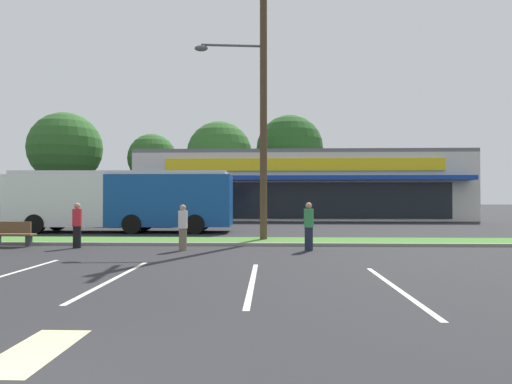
% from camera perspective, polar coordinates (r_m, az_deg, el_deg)
% --- Properties ---
extents(grass_median, '(56.00, 2.20, 0.12)m').
position_cam_1_polar(grass_median, '(17.74, -6.24, -6.54)').
color(grass_median, '#427A2D').
rests_on(grass_median, ground_plane).
extents(curb_lip, '(56.00, 0.24, 0.12)m').
position_cam_1_polar(curb_lip, '(16.54, -6.84, -6.95)').
color(curb_lip, gray).
rests_on(curb_lip, ground_plane).
extents(parking_stripe_0, '(0.12, 4.80, 0.01)m').
position_cam_1_polar(parking_stripe_0, '(11.89, -30.42, -9.54)').
color(parking_stripe_0, silver).
rests_on(parking_stripe_0, ground_plane).
extents(parking_stripe_1, '(0.12, 4.80, 0.01)m').
position_cam_1_polar(parking_stripe_1, '(10.31, -18.50, -10.97)').
color(parking_stripe_1, silver).
rests_on(parking_stripe_1, ground_plane).
extents(parking_stripe_2, '(0.12, 4.80, 0.01)m').
position_cam_1_polar(parking_stripe_2, '(9.47, -0.52, -11.93)').
color(parking_stripe_2, silver).
rests_on(parking_stripe_2, ground_plane).
extents(parking_stripe_3, '(0.12, 4.80, 0.01)m').
position_cam_1_polar(parking_stripe_3, '(9.29, 18.29, -12.11)').
color(parking_stripe_3, silver).
rests_on(parking_stripe_3, ground_plane).
extents(lot_arrow, '(0.70, 1.60, 0.01)m').
position_cam_1_polar(lot_arrow, '(6.02, -27.56, -18.38)').
color(lot_arrow, beige).
rests_on(lot_arrow, ground_plane).
extents(storefront_building, '(27.42, 14.13, 5.76)m').
position_cam_1_polar(storefront_building, '(39.97, 5.70, 0.69)').
color(storefront_building, beige).
rests_on(storefront_building, ground_plane).
extents(tree_far_left, '(8.01, 8.01, 11.43)m').
position_cam_1_polar(tree_far_left, '(52.53, -24.17, 5.36)').
color(tree_far_left, '#473323').
rests_on(tree_far_left, ground_plane).
extents(tree_left, '(5.71, 5.71, 9.39)m').
position_cam_1_polar(tree_left, '(51.74, -13.74, 4.40)').
color(tree_left, '#473323').
rests_on(tree_left, ground_plane).
extents(tree_mid_left, '(7.11, 7.11, 10.23)m').
position_cam_1_polar(tree_mid_left, '(46.97, -4.93, 5.09)').
color(tree_mid_left, '#473323').
rests_on(tree_mid_left, ground_plane).
extents(tree_mid, '(7.56, 7.56, 11.23)m').
position_cam_1_polar(tree_mid, '(48.62, 4.54, 5.80)').
color(tree_mid, '#473323').
rests_on(tree_mid, ground_plane).
extents(utility_pole, '(3.06, 2.40, 11.39)m').
position_cam_1_polar(utility_pole, '(18.22, 0.60, 12.59)').
color(utility_pole, '#4C3826').
rests_on(utility_pole, ground_plane).
extents(city_bus, '(11.80, 2.86, 3.25)m').
position_cam_1_polar(city_bus, '(23.94, -17.46, -0.94)').
color(city_bus, '#144793').
rests_on(city_bus, ground_plane).
extents(bus_stop_bench, '(1.60, 0.45, 0.95)m').
position_cam_1_polar(bus_stop_bench, '(18.51, -29.91, -4.82)').
color(bus_stop_bench, brown).
rests_on(bus_stop_bench, ground_plane).
extents(car_1, '(4.74, 1.87, 1.58)m').
position_cam_1_polar(car_1, '(32.77, -25.32, -2.52)').
color(car_1, '#9E998C').
rests_on(car_1, ground_plane).
extents(car_2, '(4.79, 1.95, 1.50)m').
position_cam_1_polar(car_2, '(28.69, -14.76, -2.87)').
color(car_2, maroon).
rests_on(car_2, ground_plane).
extents(pedestrian_near_bench, '(0.32, 0.32, 1.60)m').
position_cam_1_polar(pedestrian_near_bench, '(15.07, -9.78, -4.70)').
color(pedestrian_near_bench, '#726651').
rests_on(pedestrian_near_bench, ground_plane).
extents(pedestrian_mid, '(0.34, 0.34, 1.68)m').
position_cam_1_polar(pedestrian_mid, '(14.93, 7.09, -4.60)').
color(pedestrian_mid, '#1E2338').
rests_on(pedestrian_mid, ground_plane).
extents(pedestrian_far, '(0.33, 0.33, 1.65)m').
position_cam_1_polar(pedestrian_far, '(16.92, -22.87, -4.13)').
color(pedestrian_far, black).
rests_on(pedestrian_far, ground_plane).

